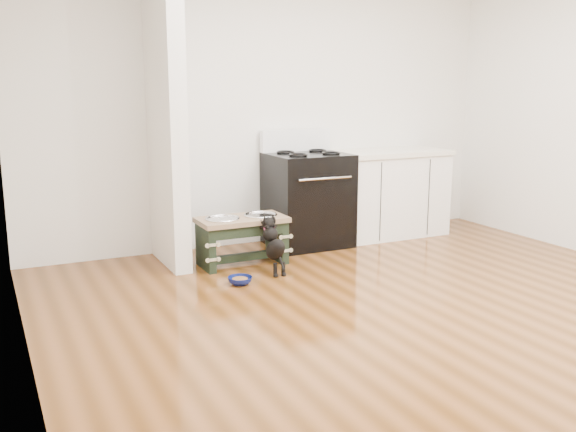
# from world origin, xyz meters

# --- Properties ---
(ground) EXTENTS (5.00, 5.00, 0.00)m
(ground) POSITION_xyz_m (0.00, 0.00, 0.00)
(ground) COLOR #4D2A0D
(ground) RESTS_ON ground
(room_shell) EXTENTS (5.00, 5.00, 5.00)m
(room_shell) POSITION_xyz_m (0.00, 0.00, 1.62)
(room_shell) COLOR silver
(room_shell) RESTS_ON ground
(partition_wall) EXTENTS (0.15, 0.80, 2.70)m
(partition_wall) POSITION_xyz_m (-1.18, 2.10, 1.35)
(partition_wall) COLOR silver
(partition_wall) RESTS_ON ground
(oven_range) EXTENTS (0.76, 0.69, 1.14)m
(oven_range) POSITION_xyz_m (0.25, 2.16, 0.48)
(oven_range) COLOR black
(oven_range) RESTS_ON ground
(cabinet_run) EXTENTS (1.24, 0.64, 0.91)m
(cabinet_run) POSITION_xyz_m (1.23, 2.18, 0.45)
(cabinet_run) COLOR white
(cabinet_run) RESTS_ON ground
(dog_feeder) EXTENTS (0.78, 0.42, 0.45)m
(dog_feeder) POSITION_xyz_m (-0.61, 1.78, 0.31)
(dog_feeder) COLOR black
(dog_feeder) RESTS_ON ground
(puppy) EXTENTS (0.14, 0.40, 0.48)m
(puppy) POSITION_xyz_m (-0.47, 1.42, 0.26)
(puppy) COLOR black
(puppy) RESTS_ON ground
(floor_bowl) EXTENTS (0.26, 0.26, 0.06)m
(floor_bowl) POSITION_xyz_m (-0.85, 1.24, 0.03)
(floor_bowl) COLOR #0B144F
(floor_bowl) RESTS_ON ground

